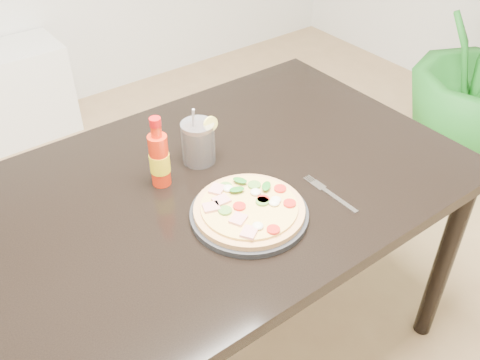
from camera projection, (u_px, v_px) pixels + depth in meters
floor at (331, 349)px, 1.91m from camera, size 4.50×4.50×0.00m
dining_table at (215, 205)px, 1.52m from camera, size 1.40×0.90×0.75m
plate at (249, 214)px, 1.35m from camera, size 0.30×0.30×0.02m
pizza at (249, 208)px, 1.34m from camera, size 0.28×0.28×0.03m
hot_sauce_bottle at (159, 159)px, 1.41m from camera, size 0.05×0.05×0.21m
cola_cup at (198, 143)px, 1.51m from camera, size 0.10×0.09×0.18m
fork at (329, 193)px, 1.42m from camera, size 0.02×0.19×0.00m
plant_pot at (465, 140)px, 2.78m from camera, size 0.28×0.28×0.22m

